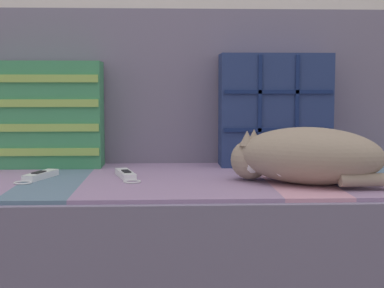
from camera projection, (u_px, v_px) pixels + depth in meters
The scene contains 7 objects.
couch at pixel (146, 245), 1.76m from camera, with size 1.80×0.84×0.42m.
sofa_backrest at pixel (149, 87), 2.06m from camera, with size 1.77×0.14×0.52m.
throw_pillow_quilted at pixel (275, 110), 1.94m from camera, with size 0.36×0.14×0.37m.
throw_pillow_striped at pixel (38, 115), 1.91m from camera, with size 0.41×0.14×0.34m.
sleeping_cat at pixel (303, 157), 1.58m from camera, with size 0.45×0.36×0.15m.
game_remote_near at pixel (39, 176), 1.67m from camera, with size 0.10×0.20×0.02m.
game_remote_far at pixel (126, 175), 1.69m from camera, with size 0.09×0.20×0.02m.
Camera 1 is at (0.06, -1.60, 0.68)m, focal length 55.00 mm.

